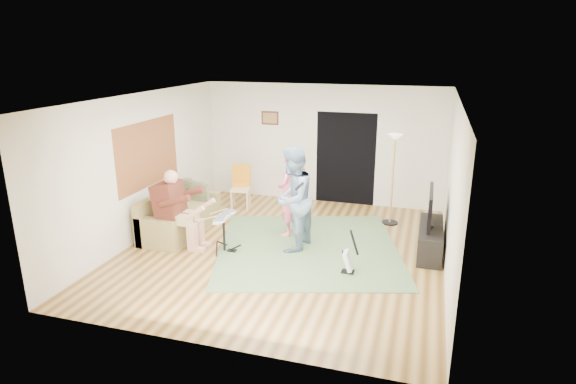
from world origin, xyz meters
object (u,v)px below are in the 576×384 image
object	(u,v)px
drum_kit	(224,235)
guitar_spare	(349,261)
guitarist	(293,199)
television	(430,207)
sofa	(177,218)
tv_cabinet	(430,239)
torchiere_lamp	(394,163)
dining_chair	(241,193)
singer	(289,192)

from	to	relation	value
drum_kit	guitar_spare	bearing A→B (deg)	-5.67
guitarist	television	bearing A→B (deg)	110.56
sofa	tv_cabinet	size ratio (longest dim) A/B	1.42
drum_kit	guitar_spare	xyz separation A→B (m)	(2.26, -0.22, -0.09)
sofa	guitar_spare	size ratio (longest dim) A/B	2.66
torchiere_lamp	drum_kit	bearing A→B (deg)	-139.97
guitar_spare	torchiere_lamp	world-z (taller)	torchiere_lamp
dining_chair	sofa	bearing A→B (deg)	-125.20
guitar_spare	dining_chair	bearing A→B (deg)	138.48
torchiere_lamp	sofa	bearing A→B (deg)	-157.95
tv_cabinet	television	world-z (taller)	television
drum_kit	guitarist	bearing A→B (deg)	21.98
guitarist	tv_cabinet	xyz separation A→B (m)	(2.37, 0.52, -0.69)
sofa	torchiere_lamp	xyz separation A→B (m)	(3.98, 1.61, 1.00)
drum_kit	dining_chair	xyz separation A→B (m)	(-0.61, 2.32, 0.04)
television	singer	bearing A→B (deg)	177.37
guitar_spare	sofa	bearing A→B (deg)	166.17
television	drum_kit	bearing A→B (deg)	-164.20
dining_chair	television	xyz separation A→B (m)	(4.06, -1.34, 0.50)
guitar_spare	television	size ratio (longest dim) A/B	0.65
television	tv_cabinet	bearing A→B (deg)	0.00
tv_cabinet	singer	bearing A→B (deg)	177.42
guitar_spare	tv_cabinet	bearing A→B (deg)	44.17
guitarist	torchiere_lamp	xyz separation A→B (m)	(1.57, 1.81, 0.34)
drum_kit	sofa	bearing A→B (deg)	153.24
sofa	drum_kit	world-z (taller)	sofa
singer	guitar_spare	world-z (taller)	singer
sofa	singer	distance (m)	2.28
drum_kit	tv_cabinet	bearing A→B (deg)	15.59
torchiere_lamp	television	xyz separation A→B (m)	(0.76, -1.29, -0.42)
sofa	singer	xyz separation A→B (m)	(2.16, 0.44, 0.59)
torchiere_lamp	tv_cabinet	world-z (taller)	torchiere_lamp
sofa	television	size ratio (longest dim) A/B	1.74
guitarist	dining_chair	world-z (taller)	guitarist
sofa	drum_kit	xyz separation A→B (m)	(1.29, -0.65, 0.04)
guitarist	television	world-z (taller)	guitarist
sofa	drum_kit	bearing A→B (deg)	-26.76
drum_kit	torchiere_lamp	size ratio (longest dim) A/B	0.38
torchiere_lamp	television	size ratio (longest dim) A/B	1.63
sofa	tv_cabinet	bearing A→B (deg)	3.90
sofa	television	bearing A→B (deg)	3.94
drum_kit	tv_cabinet	distance (m)	3.63
torchiere_lamp	tv_cabinet	bearing A→B (deg)	-57.98
drum_kit	guitarist	size ratio (longest dim) A/B	0.37
guitar_spare	television	xyz separation A→B (m)	(1.19, 1.20, 0.64)
singer	television	world-z (taller)	singer
guitar_spare	tv_cabinet	world-z (taller)	guitar_spare
singer	tv_cabinet	xyz separation A→B (m)	(2.63, -0.12, -0.61)
singer	television	size ratio (longest dim) A/B	1.50
drum_kit	television	size ratio (longest dim) A/B	0.61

